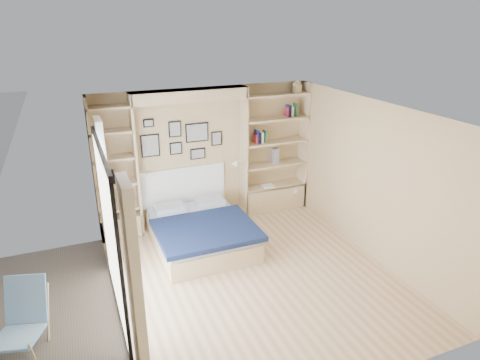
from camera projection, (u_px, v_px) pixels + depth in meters
name	position (u px, v px, depth m)	size (l,w,h in m)	color
ground	(254.00, 277.00, 6.41)	(4.50, 4.50, 0.00)	#DCB786
room_shell	(197.00, 180.00, 7.19)	(4.50, 4.50, 4.50)	tan
bed	(200.00, 231.00, 7.20)	(1.59, 2.00, 1.07)	#D9BE87
photo_gallery	(181.00, 139.00, 7.59)	(1.48, 0.02, 0.82)	black
reading_lamps	(194.00, 169.00, 7.63)	(1.92, 0.12, 0.15)	silver
shelf_decor	(264.00, 129.00, 7.97)	(3.57, 0.23, 2.03)	#A51E1E
deck_chair	(21.00, 319.00, 4.93)	(0.69, 0.92, 0.82)	tan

